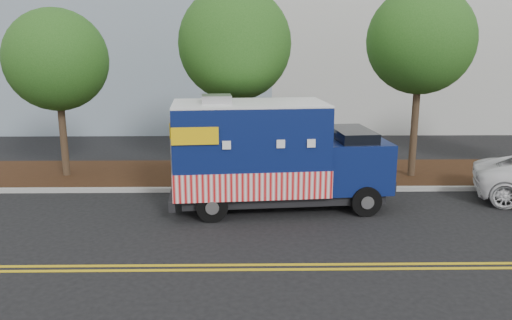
{
  "coord_description": "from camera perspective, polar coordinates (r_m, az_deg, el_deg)",
  "views": [
    {
      "loc": [
        0.73,
        -15.06,
        4.97
      ],
      "look_at": [
        0.97,
        0.6,
        1.3
      ],
      "focal_mm": 35.0,
      "sensor_mm": 36.0,
      "label": 1
    }
  ],
  "objects": [
    {
      "name": "tree_c",
      "position": [
        18.96,
        18.3,
        12.79
      ],
      "size": [
        3.78,
        3.78,
        6.96
      ],
      "color": "#38281C",
      "rests_on": "ground"
    },
    {
      "name": "curb",
      "position": [
        17.18,
        -3.27,
        -3.38
      ],
      "size": [
        120.0,
        0.18,
        0.15
      ],
      "primitive_type": "cube",
      "color": "#9E9E99",
      "rests_on": "ground"
    },
    {
      "name": "food_truck",
      "position": [
        15.18,
        1.45,
        0.3
      ],
      "size": [
        6.84,
        3.08,
        3.5
      ],
      "rotation": [
        0.0,
        0.0,
        0.09
      ],
      "color": "black",
      "rests_on": "ground"
    },
    {
      "name": "mulch_strip",
      "position": [
        19.2,
        -3.02,
        -1.6
      ],
      "size": [
        120.0,
        4.0,
        0.15
      ],
      "primitive_type": "cube",
      "color": "black",
      "rests_on": "ground"
    },
    {
      "name": "tree_a",
      "position": [
        19.47,
        -21.83,
        10.54
      ],
      "size": [
        3.63,
        3.63,
        6.21
      ],
      "color": "#38281C",
      "rests_on": "ground"
    },
    {
      "name": "centerline_near",
      "position": [
        11.73,
        -4.44,
        -11.89
      ],
      "size": [
        120.0,
        0.1,
        0.01
      ],
      "primitive_type": "cube",
      "color": "gold",
      "rests_on": "ground"
    },
    {
      "name": "sign_post",
      "position": [
        17.29,
        -8.09,
        0.46
      ],
      "size": [
        0.06,
        0.06,
        2.4
      ],
      "primitive_type": "cube",
      "color": "#473828",
      "rests_on": "ground"
    },
    {
      "name": "tree_b",
      "position": [
        18.05,
        -2.44,
        13.08
      ],
      "size": [
        4.0,
        4.0,
        6.95
      ],
      "color": "#38281C",
      "rests_on": "ground"
    },
    {
      "name": "ground",
      "position": [
        15.87,
        -3.47,
        -5.09
      ],
      "size": [
        120.0,
        120.0,
        0.0
      ],
      "primitive_type": "plane",
      "color": "black",
      "rests_on": "ground"
    },
    {
      "name": "centerline_far",
      "position": [
        11.51,
        -4.52,
        -12.42
      ],
      "size": [
        120.0,
        0.1,
        0.01
      ],
      "primitive_type": "cube",
      "color": "gold",
      "rests_on": "ground"
    }
  ]
}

